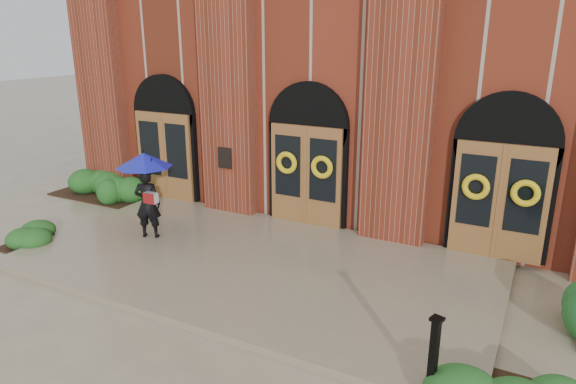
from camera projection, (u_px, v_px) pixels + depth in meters
The scene contains 7 objects.
ground at pixel (250, 270), 10.87m from camera, with size 90.00×90.00×0.00m, color gray.
landing at pixel (254, 264), 10.98m from camera, with size 10.00×5.30×0.15m, color gray.
church_building at pixel (384, 72), 17.26m from camera, with size 16.20×12.53×7.00m.
man_with_umbrella at pixel (146, 179), 11.81m from camera, with size 1.68×1.68×2.05m.
metal_post at pixel (434, 354), 6.76m from camera, with size 0.19×0.19×1.16m.
hedge_wall_left at pixel (98, 185), 15.61m from camera, with size 2.79×1.12×0.72m, color #1E531B.
hedge_front_left at pixel (36, 237), 12.00m from camera, with size 1.27×1.09×0.45m, color #1F4F1B.
Camera 1 is at (5.27, -8.39, 4.83)m, focal length 32.00 mm.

